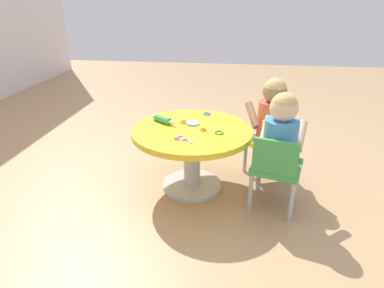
{
  "coord_description": "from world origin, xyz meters",
  "views": [
    {
      "loc": [
        -2.07,
        -0.28,
        1.3
      ],
      "look_at": [
        0.0,
        0.0,
        0.35
      ],
      "focal_mm": 30.36,
      "sensor_mm": 36.0,
      "label": 1
    }
  ],
  "objects_px": {
    "child_chair_left": "(276,168)",
    "craft_scissors": "(182,139)",
    "seated_child_right": "(272,113)",
    "craft_table": "(192,144)",
    "child_chair_right": "(272,144)",
    "seated_child_left": "(281,133)",
    "rolling_pin": "(163,119)"
  },
  "relations": [
    {
      "from": "child_chair_left",
      "to": "craft_scissors",
      "type": "height_order",
      "value": "child_chair_left"
    },
    {
      "from": "craft_scissors",
      "to": "seated_child_right",
      "type": "bearing_deg",
      "value": -55.28
    },
    {
      "from": "craft_table",
      "to": "child_chair_right",
      "type": "relative_size",
      "value": 1.56
    },
    {
      "from": "seated_child_right",
      "to": "craft_scissors",
      "type": "relative_size",
      "value": 3.6
    },
    {
      "from": "craft_table",
      "to": "child_chair_right",
      "type": "distance_m",
      "value": 0.6
    },
    {
      "from": "seated_child_left",
      "to": "seated_child_right",
      "type": "relative_size",
      "value": 1.0
    },
    {
      "from": "craft_table",
      "to": "rolling_pin",
      "type": "xyz_separation_m",
      "value": [
        0.09,
        0.23,
        0.14
      ]
    },
    {
      "from": "seated_child_right",
      "to": "child_chair_right",
      "type": "bearing_deg",
      "value": -159.09
    },
    {
      "from": "craft_table",
      "to": "seated_child_left",
      "type": "relative_size",
      "value": 1.64
    },
    {
      "from": "craft_table",
      "to": "rolling_pin",
      "type": "bearing_deg",
      "value": 68.78
    },
    {
      "from": "seated_child_left",
      "to": "craft_scissors",
      "type": "relative_size",
      "value": 3.6
    },
    {
      "from": "rolling_pin",
      "to": "child_chair_right",
      "type": "bearing_deg",
      "value": -83.3
    },
    {
      "from": "child_chair_left",
      "to": "craft_scissors",
      "type": "relative_size",
      "value": 3.79
    },
    {
      "from": "craft_table",
      "to": "seated_child_right",
      "type": "height_order",
      "value": "seated_child_right"
    },
    {
      "from": "child_chair_left",
      "to": "craft_scissors",
      "type": "distance_m",
      "value": 0.63
    },
    {
      "from": "craft_table",
      "to": "seated_child_right",
      "type": "distance_m",
      "value": 0.63
    },
    {
      "from": "seated_child_left",
      "to": "craft_scissors",
      "type": "height_order",
      "value": "seated_child_left"
    },
    {
      "from": "seated_child_left",
      "to": "child_chair_right",
      "type": "distance_m",
      "value": 0.41
    },
    {
      "from": "craft_table",
      "to": "seated_child_left",
      "type": "height_order",
      "value": "seated_child_left"
    },
    {
      "from": "child_chair_left",
      "to": "child_chair_right",
      "type": "relative_size",
      "value": 1.0
    },
    {
      "from": "craft_table",
      "to": "craft_scissors",
      "type": "distance_m",
      "value": 0.23
    },
    {
      "from": "seated_child_right",
      "to": "craft_scissors",
      "type": "bearing_deg",
      "value": 124.72
    },
    {
      "from": "child_chair_right",
      "to": "rolling_pin",
      "type": "relative_size",
      "value": 2.66
    },
    {
      "from": "seated_child_right",
      "to": "rolling_pin",
      "type": "height_order",
      "value": "seated_child_right"
    },
    {
      "from": "seated_child_left",
      "to": "seated_child_right",
      "type": "height_order",
      "value": "same"
    },
    {
      "from": "craft_table",
      "to": "rolling_pin",
      "type": "height_order",
      "value": "rolling_pin"
    },
    {
      "from": "seated_child_left",
      "to": "child_chair_right",
      "type": "xyz_separation_m",
      "value": [
        0.34,
        0.01,
        -0.23
      ]
    },
    {
      "from": "craft_table",
      "to": "child_chair_left",
      "type": "xyz_separation_m",
      "value": [
        -0.2,
        -0.57,
        -0.04
      ]
    },
    {
      "from": "craft_table",
      "to": "child_chair_left",
      "type": "relative_size",
      "value": 1.56
    },
    {
      "from": "seated_child_left",
      "to": "rolling_pin",
      "type": "distance_m",
      "value": 0.84
    },
    {
      "from": "child_chair_left",
      "to": "seated_child_right",
      "type": "height_order",
      "value": "seated_child_right"
    },
    {
      "from": "craft_table",
      "to": "seated_child_right",
      "type": "bearing_deg",
      "value": -68.59
    }
  ]
}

